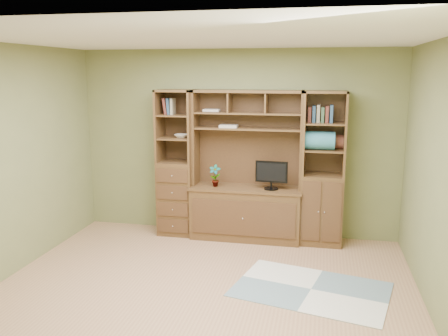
% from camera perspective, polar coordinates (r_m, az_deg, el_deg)
% --- Properties ---
extents(room, '(4.60, 4.10, 2.64)m').
position_cam_1_polar(room, '(4.77, -2.72, -0.46)').
color(room, tan).
rests_on(room, ground).
extents(center_hutch, '(1.54, 0.53, 2.05)m').
position_cam_1_polar(center_hutch, '(6.45, 2.70, 0.20)').
color(center_hutch, '#50351C').
rests_on(center_hutch, ground).
extents(left_tower, '(0.50, 0.45, 2.05)m').
position_cam_1_polar(left_tower, '(6.72, -5.70, 0.60)').
color(left_tower, '#50351C').
rests_on(left_tower, ground).
extents(right_tower, '(0.55, 0.45, 2.05)m').
position_cam_1_polar(right_tower, '(6.41, 11.84, -0.10)').
color(right_tower, '#50351C').
rests_on(right_tower, ground).
extents(rug, '(1.78, 1.38, 0.01)m').
position_cam_1_polar(rug, '(5.30, 10.43, -14.18)').
color(rug, '#A7ADAC').
rests_on(rug, ground).
extents(monitor, '(0.45, 0.22, 0.53)m').
position_cam_1_polar(monitor, '(6.38, 5.74, -0.25)').
color(monitor, black).
rests_on(monitor, center_hutch).
extents(orchid, '(0.16, 0.11, 0.31)m').
position_cam_1_polar(orchid, '(6.53, -1.10, -0.93)').
color(orchid, '#AD533A').
rests_on(orchid, center_hutch).
extents(magazines, '(0.24, 0.18, 0.04)m').
position_cam_1_polar(magazines, '(6.50, 0.59, 5.07)').
color(magazines, '#B3A398').
rests_on(magazines, center_hutch).
extents(bowl, '(0.19, 0.19, 0.05)m').
position_cam_1_polar(bowl, '(6.63, -5.14, 3.88)').
color(bowl, silver).
rests_on(bowl, left_tower).
extents(blanket_teal, '(0.41, 0.24, 0.24)m').
position_cam_1_polar(blanket_teal, '(6.30, 11.33, 3.26)').
color(blanket_teal, teal).
rests_on(blanket_teal, right_tower).
extents(blanket_red, '(0.32, 0.18, 0.18)m').
position_cam_1_polar(blanket_red, '(6.43, 12.78, 3.11)').
color(blanket_red, brown).
rests_on(blanket_red, right_tower).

